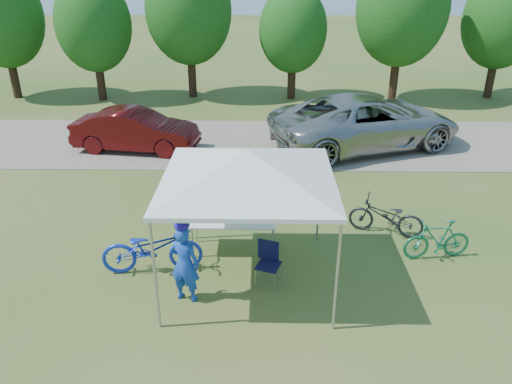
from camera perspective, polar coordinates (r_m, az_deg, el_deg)
ground at (r=10.16m, az=-0.82°, el=-9.72°), size 100.00×100.00×0.00m
gravel_strip at (r=17.33m, az=-0.02°, el=5.65°), size 24.00×5.00×0.02m
canopy at (r=8.91m, az=-0.93°, el=4.38°), size 4.53×4.53×3.00m
treeline at (r=22.49m, az=-0.53°, el=19.41°), size 24.89×4.28×6.30m
folding_table at (r=10.70m, az=-2.60°, el=-3.39°), size 1.80×0.75×0.74m
folding_chair at (r=9.84m, az=1.42°, el=-7.62°), size 0.54×0.56×0.83m
cooler at (r=10.63m, az=-4.87°, el=-2.28°), size 0.51×0.35×0.37m
ice_cream_cup at (r=10.61m, az=-0.57°, el=-3.22°), size 0.07×0.07×0.05m
cyclist at (r=9.26m, az=-8.17°, el=-8.12°), size 0.64×0.51×1.55m
bike_blue at (r=10.30m, az=-11.79°, el=-6.32°), size 2.09×0.97×1.06m
bike_green at (r=11.22m, az=20.01°, el=-5.12°), size 1.51×0.62×0.88m
bike_dark at (r=11.81m, az=14.63°, el=-2.74°), size 1.79×1.11×0.89m
minivan at (r=17.06m, az=12.49°, el=7.88°), size 6.96×4.99×1.76m
sedan at (r=16.92m, az=-13.57°, el=6.88°), size 4.22×1.93×1.34m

